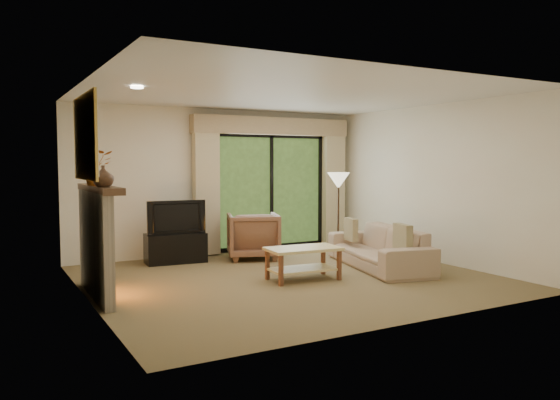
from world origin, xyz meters
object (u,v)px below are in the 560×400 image
coffee_table (303,264)px  armchair (253,236)px  media_console (176,248)px  sofa (379,247)px

coffee_table → armchair: bearing=90.4°
media_console → armchair: size_ratio=1.12×
media_console → coffee_table: bearing=-56.9°
coffee_table → media_console: bearing=122.8°
media_console → coffee_table: size_ratio=0.95×
armchair → media_console: bearing=7.8°
armchair → coffee_table: 1.87m
media_console → armchair: bearing=-7.4°
media_console → armchair: 1.32m
armchair → sofa: 2.16m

